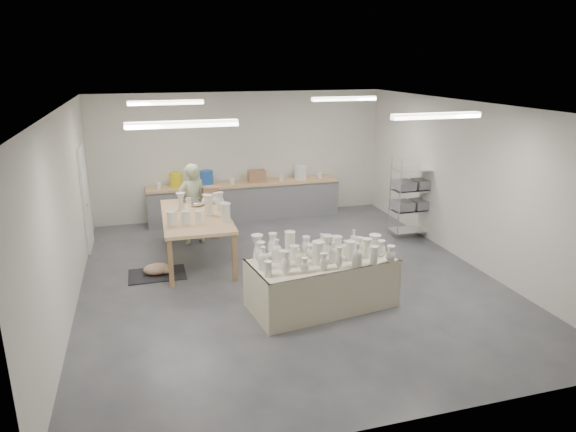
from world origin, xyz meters
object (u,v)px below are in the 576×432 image
object	(u,v)px
red_stool	(193,227)
work_table	(199,213)
potter	(193,204)
drying_table	(321,280)

from	to	relation	value
red_stool	work_table	bearing A→B (deg)	-88.36
potter	red_stool	size ratio (longest dim) A/B	4.38
red_stool	potter	bearing A→B (deg)	-90.00
drying_table	potter	world-z (taller)	potter
work_table	red_stool	bearing A→B (deg)	92.85
work_table	potter	world-z (taller)	potter
potter	red_stool	xyz separation A→B (m)	(-0.00, 0.27, -0.59)
work_table	potter	size ratio (longest dim) A/B	1.45
drying_table	red_stool	world-z (taller)	drying_table
work_table	red_stool	distance (m)	1.33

